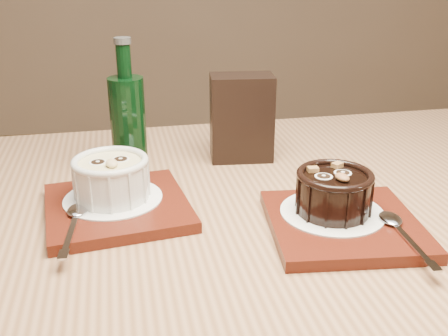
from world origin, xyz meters
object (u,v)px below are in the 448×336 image
object	(u,v)px
tray_left	(117,207)
tray_right	(343,224)
ramekin_dark	(334,190)
green_bottle	(128,120)
ramekin_white	(111,176)
condiment_stand	(242,118)
table	(231,274)

from	to	relation	value
tray_left	tray_right	bearing A→B (deg)	-18.98
tray_left	ramekin_dark	xyz separation A→B (m)	(0.27, -0.08, 0.04)
green_bottle	tray_right	bearing A→B (deg)	-44.31
ramekin_white	condiment_stand	xyz separation A→B (m)	(0.21, 0.16, 0.02)
tray_left	green_bottle	bearing A→B (deg)	83.16
table	tray_right	world-z (taller)	tray_right
ramekin_white	green_bottle	world-z (taller)	green_bottle
ramekin_dark	green_bottle	bearing A→B (deg)	122.88
ramekin_white	tray_right	world-z (taller)	ramekin_white
green_bottle	ramekin_dark	bearing A→B (deg)	-43.09
tray_right	green_bottle	world-z (taller)	green_bottle
tray_right	condiment_stand	xyz separation A→B (m)	(-0.08, 0.26, 0.06)
tray_left	green_bottle	xyz separation A→B (m)	(0.02, 0.16, 0.07)
tray_right	ramekin_dark	xyz separation A→B (m)	(-0.01, 0.02, 0.04)
tray_left	tray_right	world-z (taller)	same
tray_right	ramekin_dark	world-z (taller)	ramekin_dark
condiment_stand	green_bottle	distance (m)	0.18
tray_left	green_bottle	size ratio (longest dim) A/B	0.88
condiment_stand	tray_left	bearing A→B (deg)	-140.05
table	tray_left	size ratio (longest dim) A/B	6.83
ramekin_white	table	bearing A→B (deg)	-28.18
ramekin_white	tray_right	bearing A→B (deg)	-32.00
ramekin_white	ramekin_dark	bearing A→B (deg)	-29.17
ramekin_dark	condiment_stand	xyz separation A→B (m)	(-0.07, 0.24, 0.02)
tray_left	ramekin_white	xyz separation A→B (m)	(-0.01, 0.01, 0.04)
ramekin_dark	ramekin_white	bearing A→B (deg)	148.20
table	tray_right	distance (m)	0.17
tray_left	tray_right	xyz separation A→B (m)	(0.28, -0.09, 0.00)
tray_left	ramekin_dark	bearing A→B (deg)	-15.99
ramekin_white	ramekin_dark	size ratio (longest dim) A/B	1.05
green_bottle	table	bearing A→B (deg)	-56.23
table	green_bottle	size ratio (longest dim) A/B	6.02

